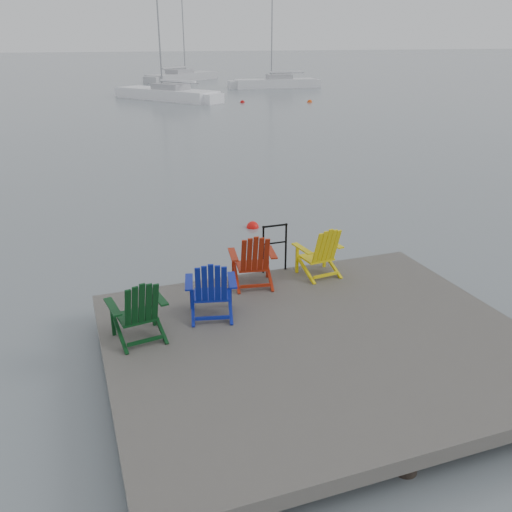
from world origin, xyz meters
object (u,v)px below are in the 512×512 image
object	(u,v)px
chair_yellow	(321,251)
chair_red	(253,259)
handrail	(275,243)
buoy_a	(253,227)
buoy_d	(242,103)
chair_blue	(211,288)
sailboat_far	(276,84)
chair_green	(139,309)
sailboat_near	(167,95)
buoy_c	(310,102)
sailboat_mid	(182,77)

from	to	relation	value
chair_yellow	chair_red	bearing A→B (deg)	173.91
handrail	chair_red	xyz separation A→B (m)	(-0.58, -0.48, -0.05)
buoy_a	buoy_d	world-z (taller)	buoy_d
chair_blue	sailboat_far	world-z (taller)	sailboat_far
chair_yellow	buoy_d	bearing A→B (deg)	67.89
handrail	chair_blue	size ratio (longest dim) A/B	0.93
chair_yellow	chair_green	bearing A→B (deg)	-167.04
chair_red	buoy_d	size ratio (longest dim) A/B	2.82
chair_red	chair_yellow	world-z (taller)	chair_red
chair_red	sailboat_far	xyz separation A→B (m)	(17.46, 43.10, -0.64)
chair_yellow	sailboat_near	bearing A→B (deg)	77.15
sailboat_far	buoy_d	size ratio (longest dim) A/B	31.40
sailboat_near	buoy_c	size ratio (longest dim) A/B	32.15
chair_yellow	sailboat_mid	world-z (taller)	sailboat_mid
sailboat_mid	chair_green	bearing A→B (deg)	-52.70
sailboat_mid	buoy_d	xyz separation A→B (m)	(-0.69, -23.68, -0.35)
buoy_a	buoy_c	size ratio (longest dim) A/B	0.83
handrail	buoy_c	bearing A→B (deg)	63.92
handrail	chair_red	size ratio (longest dim) A/B	0.92
handrail	sailboat_near	xyz separation A→B (m)	(4.84, 35.22, -0.69)
chair_blue	sailboat_mid	world-z (taller)	sailboat_mid
sailboat_far	buoy_c	xyz separation A→B (m)	(-2.33, -12.88, -0.36)
chair_yellow	sailboat_near	world-z (taller)	sailboat_near
sailboat_near	buoy_d	world-z (taller)	sailboat_near
sailboat_far	buoy_d	xyz separation A→B (m)	(-7.16, -11.38, -0.36)
sailboat_mid	sailboat_far	size ratio (longest dim) A/B	1.24
handrail	sailboat_far	size ratio (longest dim) A/B	0.08
buoy_a	chair_blue	bearing A→B (deg)	-115.60
chair_blue	handrail	bearing A→B (deg)	53.87
sailboat_mid	chair_yellow	bearing A→B (deg)	-49.61
chair_yellow	buoy_d	world-z (taller)	chair_yellow
chair_blue	sailboat_near	world-z (taller)	sailboat_near
chair_blue	sailboat_near	distance (m)	37.11
sailboat_far	buoy_a	xyz separation A→B (m)	(-15.96, -38.78, -0.36)
sailboat_near	sailboat_mid	xyz separation A→B (m)	(5.57, 19.71, -0.00)
sailboat_far	chair_yellow	bearing A→B (deg)	165.23
buoy_a	chair_yellow	bearing A→B (deg)	-93.02
sailboat_mid	handrail	bearing A→B (deg)	-50.39
chair_red	sailboat_mid	xyz separation A→B (m)	(10.99, 55.41, -0.64)
sailboat_near	buoy_d	xyz separation A→B (m)	(4.88, -3.98, -0.35)
chair_green	sailboat_mid	world-z (taller)	sailboat_mid
handrail	chair_blue	distance (m)	2.05
chair_green	chair_red	world-z (taller)	chair_red
chair_green	chair_yellow	xyz separation A→B (m)	(3.38, 1.18, -0.01)
chair_green	sailboat_near	xyz separation A→B (m)	(7.53, 36.87, -0.63)
sailboat_near	sailboat_far	world-z (taller)	sailboat_near
chair_blue	buoy_a	xyz separation A→B (m)	(2.48, 5.17, -0.99)
handrail	sailboat_near	size ratio (longest dim) A/B	0.07
sailboat_far	chair_blue	bearing A→B (deg)	163.06
sailboat_near	buoy_a	world-z (taller)	sailboat_near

